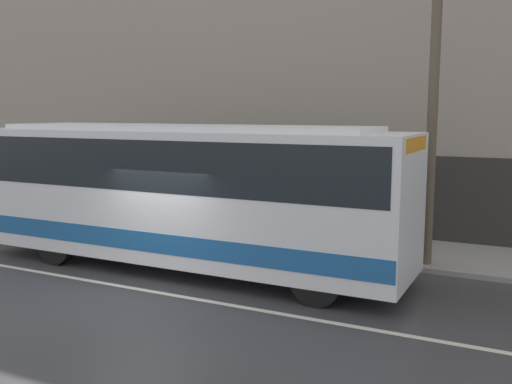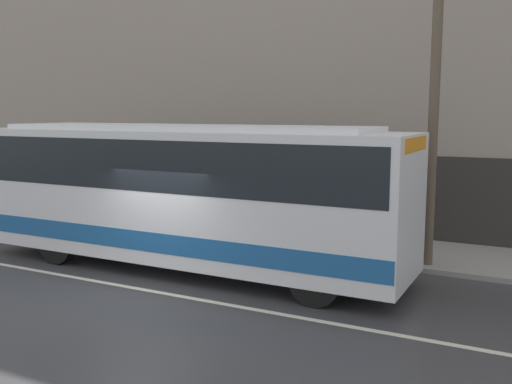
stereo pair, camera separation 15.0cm
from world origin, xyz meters
TOP-DOWN VIEW (x-y plane):
  - ground_plane at (0.00, 0.00)m, footprint 60.00×60.00m
  - sidewalk at (0.00, 5.59)m, footprint 60.00×3.17m
  - building_facade at (0.00, 7.31)m, footprint 60.00×0.35m
  - lane_stripe at (0.00, 0.00)m, footprint 54.00×0.14m
  - transit_bus at (-0.26, 1.84)m, footprint 10.91×2.56m
  - utility_pole_near at (5.02, 4.44)m, footprint 0.24×0.24m

SIDE VIEW (x-z plane):
  - ground_plane at x=0.00m, z-range 0.00..0.00m
  - lane_stripe at x=0.00m, z-range 0.00..0.01m
  - sidewalk at x=0.00m, z-range 0.00..0.13m
  - transit_bus at x=-0.26m, z-range 0.22..3.68m
  - utility_pole_near at x=5.02m, z-range 0.13..8.91m
  - building_facade at x=0.00m, z-range -0.18..9.96m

